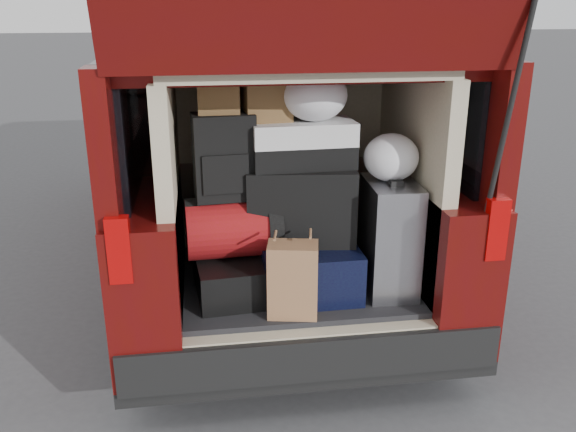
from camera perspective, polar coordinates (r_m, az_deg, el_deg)
name	(u,v)px	position (r m, az deg, el deg)	size (l,w,h in m)	color
ground	(302,387)	(3.52, 1.29, -15.74)	(80.00, 80.00, 0.00)	#3B3B3D
minivan	(263,150)	(4.84, -2.31, 6.15)	(1.90, 5.35, 2.77)	black
load_floor	(294,319)	(3.60, 0.58, -9.66)	(1.24, 1.05, 0.55)	black
black_hardshell	(232,275)	(3.27, -5.27, -5.47)	(0.37, 0.51, 0.21)	black
navy_hardshell	(306,263)	(3.32, 1.69, -4.42)	(0.50, 0.62, 0.27)	black
silver_roller	(389,237)	(3.26, 9.45, -1.96)	(0.25, 0.40, 0.60)	silver
kraft_bag	(293,280)	(3.00, 0.45, -5.99)	(0.24, 0.16, 0.38)	#A16F49
red_duffel	(233,227)	(3.19, -5.17, -1.05)	(0.48, 0.32, 0.32)	maroon
black_soft_case	(301,203)	(3.22, 1.22, 1.21)	(0.56, 0.34, 0.40)	black
backpack	(224,157)	(3.09, -5.99, 5.54)	(0.31, 0.19, 0.44)	black
twotone_duffel	(302,144)	(3.14, 1.35, 6.78)	(0.52, 0.27, 0.24)	silver
grocery_sack_lower	(218,94)	(3.06, -6.57, 11.28)	(0.20, 0.16, 0.18)	brown
grocery_sack_upper	(266,97)	(3.11, -2.04, 11.03)	(0.23, 0.19, 0.23)	brown
plastic_bag_center	(315,95)	(3.09, 2.52, 11.25)	(0.33, 0.31, 0.26)	white
plastic_bag_right	(391,157)	(3.16, 9.63, 5.43)	(0.28, 0.27, 0.25)	white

